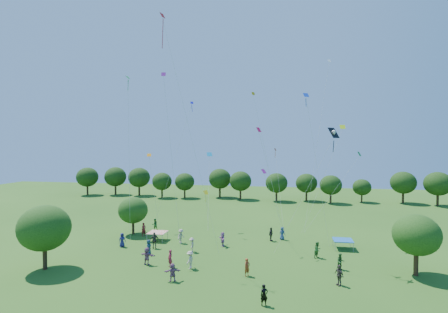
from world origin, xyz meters
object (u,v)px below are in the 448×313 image
(man_in_black, at_px, (264,295))
(red_high_kite, at_px, (174,66))
(near_tree_north, at_px, (133,210))
(tent_red_stripe, at_px, (157,232))
(near_tree_west, at_px, (44,228))
(pirate_kite, at_px, (333,135))
(tent_blue, at_px, (343,240))
(near_tree_east, at_px, (417,235))

(man_in_black, bearing_deg, red_high_kite, 114.68)
(near_tree_north, bearing_deg, tent_red_stripe, -29.06)
(red_high_kite, bearing_deg, near_tree_west, -156.21)
(pirate_kite, xyz_separation_m, red_high_kite, (-16.26, -1.37, 7.21))
(tent_blue, bearing_deg, near_tree_east, -53.89)
(pirate_kite, height_order, red_high_kite, red_high_kite)
(near_tree_east, bearing_deg, tent_red_stripe, 166.17)
(near_tree_west, bearing_deg, near_tree_east, 7.68)
(tent_red_stripe, relative_size, pirate_kite, 0.17)
(tent_blue, relative_size, man_in_black, 1.35)
(near_tree_west, height_order, near_tree_east, near_tree_west)
(near_tree_north, relative_size, red_high_kite, 0.20)
(tent_blue, bearing_deg, tent_red_stripe, -178.70)
(near_tree_west, distance_m, tent_blue, 32.36)
(man_in_black, xyz_separation_m, pirate_kite, (6.16, 10.41, 12.42))
(tent_blue, bearing_deg, pirate_kite, -109.13)
(near_tree_north, xyz_separation_m, red_high_kite, (8.90, -9.05, 17.16))
(tent_blue, bearing_deg, red_high_kite, -158.76)
(tent_red_stripe, bearing_deg, red_high_kite, -55.88)
(near_tree_north, distance_m, near_tree_east, 33.90)
(near_tree_west, height_order, man_in_black, near_tree_west)
(near_tree_west, distance_m, man_in_black, 22.27)
(near_tree_east, bearing_deg, red_high_kite, 179.16)
(near_tree_west, xyz_separation_m, pirate_kite, (27.83, 6.47, 9.15))
(near_tree_west, distance_m, tent_red_stripe, 14.01)
(near_tree_east, bearing_deg, near_tree_north, 163.91)
(man_in_black, distance_m, red_high_kite, 23.86)
(red_high_kite, bearing_deg, man_in_black, -41.84)
(tent_blue, height_order, red_high_kite, red_high_kite)
(tent_blue, relative_size, pirate_kite, 0.17)
(near_tree_north, height_order, tent_blue, near_tree_north)
(tent_red_stripe, xyz_separation_m, tent_blue, (22.70, 0.51, 0.00))
(red_high_kite, bearing_deg, near_tree_north, 134.53)
(tent_blue, xyz_separation_m, man_in_black, (-8.15, -16.13, -0.22))
(pirate_kite, bearing_deg, near_tree_west, -166.91)
(near_tree_west, bearing_deg, red_high_kite, 23.79)
(near_tree_north, bearing_deg, pirate_kite, -16.97)
(near_tree_north, xyz_separation_m, near_tree_east, (32.57, -9.40, 0.53))
(tent_red_stripe, height_order, red_high_kite, red_high_kite)
(near_tree_north, height_order, tent_red_stripe, near_tree_north)
(near_tree_north, xyz_separation_m, pirate_kite, (25.16, -7.68, 9.95))
(tent_red_stripe, xyz_separation_m, pirate_kite, (20.71, -5.20, 12.20))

